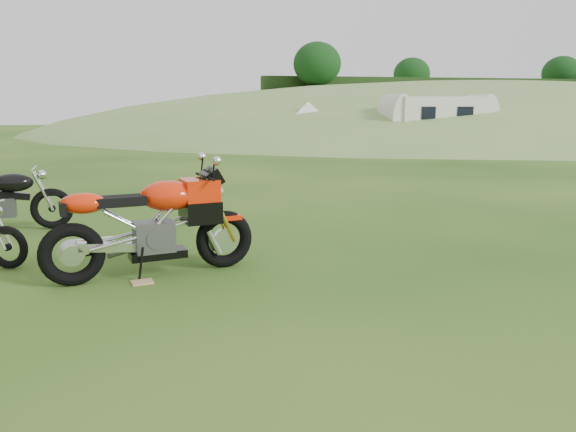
{
  "coord_description": "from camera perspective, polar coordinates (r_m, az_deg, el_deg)",
  "views": [
    {
      "loc": [
        -0.68,
        -5.02,
        1.89
      ],
      "look_at": [
        0.38,
        0.4,
        0.82
      ],
      "focal_mm": 35.0,
      "sensor_mm": 36.0,
      "label": 1
    }
  ],
  "objects": [
    {
      "name": "ground",
      "position": [
        5.41,
        -3.21,
        -9.5
      ],
      "size": [
        120.0,
        120.0,
        0.0
      ],
      "primitive_type": "plane",
      "color": "#17410E",
      "rests_on": "ground"
    },
    {
      "name": "hillside",
      "position": [
        51.37,
        17.86,
        8.38
      ],
      "size": [
        80.0,
        64.0,
        8.0
      ],
      "primitive_type": "ellipsoid",
      "color": "olive",
      "rests_on": "ground"
    },
    {
      "name": "hedgerow",
      "position": [
        51.37,
        17.86,
        8.38
      ],
      "size": [
        36.0,
        1.2,
        8.6
      ],
      "primitive_type": null,
      "color": "black",
      "rests_on": "ground"
    },
    {
      "name": "sport_motorcycle",
      "position": [
        6.47,
        -13.75,
        -0.09
      ],
      "size": [
        2.35,
        1.09,
        1.37
      ],
      "primitive_type": null,
      "rotation": [
        0.0,
        0.0,
        0.24
      ],
      "color": "red",
      "rests_on": "ground"
    },
    {
      "name": "plywood_board",
      "position": [
        6.39,
        -14.59,
        -6.52
      ],
      "size": [
        0.26,
        0.23,
        0.02
      ],
      "primitive_type": "cube",
      "rotation": [
        0.0,
        0.0,
        0.22
      ],
      "color": "tan",
      "rests_on": "ground"
    },
    {
      "name": "vintage_moto_b",
      "position": [
        9.62,
        -27.18,
        1.62
      ],
      "size": [
        2.04,
        0.7,
        1.05
      ],
      "primitive_type": null,
      "rotation": [
        0.0,
        0.0,
        0.12
      ],
      "color": "black",
      "rests_on": "ground"
    },
    {
      "name": "tent_mid",
      "position": [
        27.88,
        2.06,
        9.51
      ],
      "size": [
        3.15,
        3.15,
        2.33
      ],
      "primitive_type": null,
      "rotation": [
        0.0,
        0.0,
        -0.19
      ],
      "color": "silver",
      "rests_on": "ground"
    },
    {
      "name": "tent_right",
      "position": [
        28.61,
        8.02,
        9.35
      ],
      "size": [
        2.75,
        2.75,
        2.23
      ],
      "primitive_type": null,
      "rotation": [
        0.0,
        0.0,
        -0.07
      ],
      "color": "silver",
      "rests_on": "ground"
    },
    {
      "name": "caravan",
      "position": [
        26.85,
        14.89,
        9.18
      ],
      "size": [
        5.18,
        2.41,
        2.4
      ],
      "primitive_type": null,
      "rotation": [
        0.0,
        0.0,
        0.02
      ],
      "color": "silver",
      "rests_on": "ground"
    }
  ]
}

